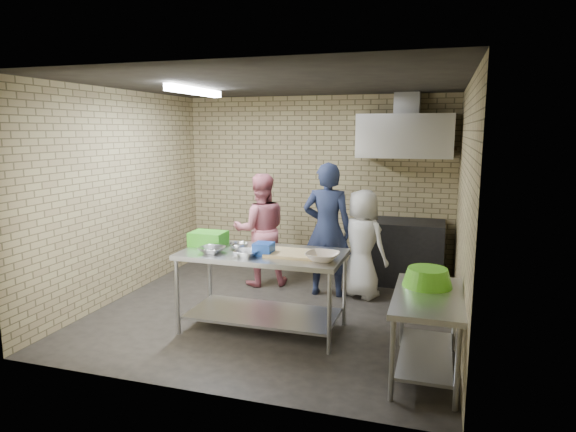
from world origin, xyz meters
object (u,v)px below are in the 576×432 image
Objects in this scene: side_counter at (426,335)px; stove at (400,252)px; prep_table at (263,291)px; bottle_red at (410,141)px; green_basin at (427,277)px; bottle_green at (439,142)px; woman_pink at (260,230)px; woman_white at (362,244)px; green_crate at (208,239)px; man_navy at (327,230)px; blue_tub at (264,249)px.

side_counter is 2.79m from stove.
bottle_red is (1.35, 2.47, 1.59)m from prep_table.
bottle_green is (0.02, 2.74, 1.18)m from green_basin.
woman_pink is at bearing -159.98° from stove.
woman_pink is at bearing -158.36° from bottle_green.
woman_white is at bearing -115.15° from bottle_red.
bottle_red is (2.05, 2.35, 1.07)m from green_crate.
bottle_red is 1.20× the size of bottle_green.
bottle_green reaches higher than woman_pink.
prep_table is 1.11× the size of woman_pink.
man_navy reaches higher than woman_pink.
blue_tub is 0.14× the size of woman_white.
bottle_green reaches higher than stove.
side_counter is 0.84× the size of woman_white.
green_crate is at bearing -136.21° from bottle_green.
blue_tub is (0.05, -0.10, 0.50)m from prep_table.
stove is 2.69m from blue_tub.
stove is 1.60m from bottle_red.
green_basin is 3.07× the size of bottle_green.
green_basin is (2.43, -0.39, -0.12)m from green_crate.
side_counter is 0.76× the size of woman_pink.
side_counter is (1.75, -0.52, -0.07)m from prep_table.
man_navy is at bearing 48.50° from green_crate.
woman_white is (-0.43, -0.79, 0.26)m from stove.
woman_pink is at bearing 111.42° from blue_tub.
prep_table is at bearing 116.57° from blue_tub.
bottle_green is at bearing 28.07° from stove.
man_navy is at bearing 128.80° from green_basin.
green_basin is at bearing -90.42° from bottle_green.
prep_table is at bearing -120.25° from stove.
bottle_green is at bearing 90.00° from side_counter.
bottle_green reaches higher than blue_tub.
bottle_green is 1.88m from woman_white.
bottle_green is (2.45, 2.35, 1.06)m from green_crate.
green_crate is 1.67m from man_navy.
bottle_red is at bearing 78.23° from stove.
green_crate is at bearing -131.12° from bottle_red.
blue_tub is 0.11× the size of man_navy.
man_navy is at bearing 73.46° from prep_table.
green_basin is at bearing 143.73° from woman_white.
green_crate is 3.29m from bottle_red.
woman_pink is (-2.34, -0.93, -1.22)m from bottle_green.
prep_table is at bearing 85.82° from woman_white.
prep_table is 2.58m from stove.
bottle_red is 2.48m from woman_pink.
bottle_red reaches higher than woman_pink.
man_navy is (0.36, 1.47, -0.06)m from blue_tub.
bottle_green reaches higher than prep_table.
green_crate is 2.61× the size of bottle_green.
green_crate is at bearing 165.30° from side_counter.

